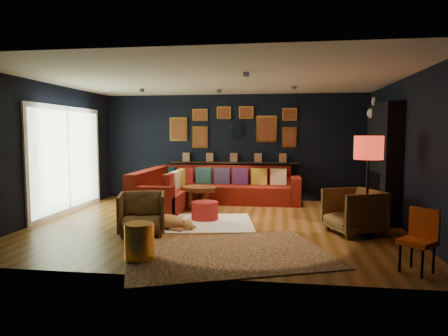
# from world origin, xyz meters

# --- Properties ---
(floor) EXTENTS (6.50, 6.50, 0.00)m
(floor) POSITION_xyz_m (0.00, 0.00, 0.00)
(floor) COLOR brown
(floor) RESTS_ON ground
(room_walls) EXTENTS (6.50, 6.50, 6.50)m
(room_walls) POSITION_xyz_m (0.00, 0.00, 1.59)
(room_walls) COLOR black
(room_walls) RESTS_ON ground
(sectional) EXTENTS (3.41, 2.69, 0.86)m
(sectional) POSITION_xyz_m (-0.61, 1.81, 0.32)
(sectional) COLOR maroon
(sectional) RESTS_ON ground
(ledge) EXTENTS (3.20, 0.12, 0.04)m
(ledge) POSITION_xyz_m (0.00, 2.68, 0.92)
(ledge) COLOR black
(ledge) RESTS_ON room_walls
(gallery_wall) EXTENTS (3.15, 0.04, 1.02)m
(gallery_wall) POSITION_xyz_m (-0.01, 2.72, 1.81)
(gallery_wall) COLOR gold
(gallery_wall) RESTS_ON room_walls
(sunburst_mirror) EXTENTS (0.47, 0.16, 0.47)m
(sunburst_mirror) POSITION_xyz_m (0.10, 2.72, 1.70)
(sunburst_mirror) COLOR silver
(sunburst_mirror) RESTS_ON room_walls
(fireplace) EXTENTS (0.31, 1.60, 2.20)m
(fireplace) POSITION_xyz_m (3.09, 0.90, 1.02)
(fireplace) COLOR black
(fireplace) RESTS_ON ground
(deer_head) EXTENTS (0.50, 0.28, 0.45)m
(deer_head) POSITION_xyz_m (3.14, 1.40, 2.05)
(deer_head) COLOR white
(deer_head) RESTS_ON fireplace
(sliding_door) EXTENTS (0.06, 2.80, 2.20)m
(sliding_door) POSITION_xyz_m (-3.22, 0.60, 1.10)
(sliding_door) COLOR white
(sliding_door) RESTS_ON ground
(ceiling_spots) EXTENTS (3.30, 2.50, 0.06)m
(ceiling_spots) POSITION_xyz_m (-0.00, 0.80, 2.56)
(ceiling_spots) COLOR black
(ceiling_spots) RESTS_ON room_walls
(shag_rug) EXTENTS (2.33, 1.86, 0.03)m
(shag_rug) POSITION_xyz_m (-0.40, -0.08, 0.01)
(shag_rug) COLOR white
(shag_rug) RESTS_ON ground
(leopard_rug) EXTENTS (3.23, 2.79, 0.02)m
(leopard_rug) POSITION_xyz_m (0.44, -1.80, 0.01)
(leopard_rug) COLOR tan
(leopard_rug) RESTS_ON ground
(coffee_table) EXTENTS (1.11, 1.00, 0.46)m
(coffee_table) POSITION_xyz_m (-0.60, 1.38, 0.40)
(coffee_table) COLOR brown
(coffee_table) RESTS_ON shag_rug
(pouf) EXTENTS (0.51, 0.51, 0.33)m
(pouf) POSITION_xyz_m (-0.26, 0.22, 0.19)
(pouf) COLOR maroon
(pouf) RESTS_ON shag_rug
(armchair_left) EXTENTS (0.90, 0.86, 0.75)m
(armchair_left) POSITION_xyz_m (-1.09, -0.90, 0.38)
(armchair_left) COLOR #A8793C
(armchair_left) RESTS_ON ground
(armchair_right) EXTENTS (0.99, 1.02, 0.81)m
(armchair_right) POSITION_xyz_m (2.35, -0.39, 0.41)
(armchair_right) COLOR #A8793C
(armchair_right) RESTS_ON ground
(gold_stool) EXTENTS (0.39, 0.39, 0.48)m
(gold_stool) POSITION_xyz_m (-0.66, -2.20, 0.24)
(gold_stool) COLOR gold
(gold_stool) RESTS_ON ground
(orange_chair) EXTENTS (0.50, 0.50, 0.76)m
(orange_chair) POSITION_xyz_m (2.79, -2.17, 0.44)
(orange_chair) COLOR black
(orange_chair) RESTS_ON ground
(floor_lamp) EXTENTS (0.44, 0.44, 1.61)m
(floor_lamp) POSITION_xyz_m (2.50, -0.63, 1.35)
(floor_lamp) COLOR black
(floor_lamp) RESTS_ON ground
(dog) EXTENTS (1.19, 0.84, 0.34)m
(dog) POSITION_xyz_m (-0.80, -0.54, 0.19)
(dog) COLOR #B57C44
(dog) RESTS_ON leopard_rug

